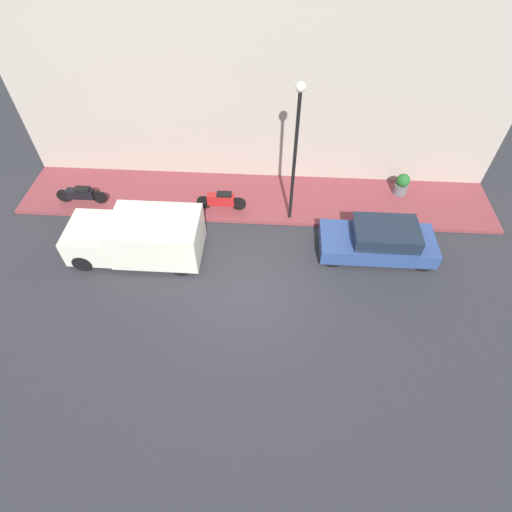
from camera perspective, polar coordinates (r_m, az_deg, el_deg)
The scene contains 9 objects.
ground_plane at distance 13.39m, azimuth -1.35°, elevation -5.42°, with size 60.00×60.00×0.00m, color #2D2D33.
sidewalk at distance 16.62m, azimuth -0.07°, elevation 8.30°, with size 2.93×19.02×0.14m.
building_facade at distance 16.04m, azimuth 0.30°, elevation 21.42°, with size 0.30×19.02×6.97m.
parked_car at distance 14.79m, azimuth 17.20°, elevation 2.12°, with size 1.71×4.04×1.26m.
delivery_van at distance 14.49m, azimuth -16.55°, elevation 2.65°, with size 1.96×4.63×1.67m.
motorcycle_black at distance 17.51m, azimuth -23.72°, elevation 8.09°, with size 0.30×2.01×0.73m.
motorcycle_red at distance 15.80m, azimuth -4.99°, elevation 7.95°, with size 0.30×1.95×0.80m.
streetlamp at distance 13.65m, azimuth 5.75°, elevation 16.07°, with size 0.32×0.32×5.36m.
potted_plant at distance 17.52m, azimuth 20.11°, elevation 9.61°, with size 0.55×0.55×0.91m.
Camera 1 is at (-7.80, -0.79, 10.86)m, focal length 28.00 mm.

